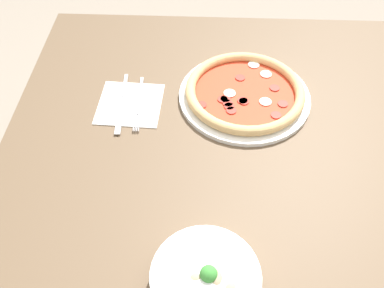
% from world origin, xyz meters
% --- Properties ---
extents(ground_plane, '(8.00, 8.00, 0.00)m').
position_xyz_m(ground_plane, '(0.00, 0.00, 0.00)').
color(ground_plane, gray).
extents(dining_table, '(1.20, 1.09, 0.74)m').
position_xyz_m(dining_table, '(0.00, 0.00, 0.65)').
color(dining_table, brown).
rests_on(dining_table, ground_plane).
extents(pizza, '(0.34, 0.34, 0.04)m').
position_xyz_m(pizza, '(0.01, -0.17, 0.76)').
color(pizza, white).
rests_on(pizza, dining_table).
extents(bowl, '(0.20, 0.20, 0.07)m').
position_xyz_m(bowl, '(0.10, 0.35, 0.77)').
color(bowl, white).
rests_on(bowl, dining_table).
extents(napkin, '(0.17, 0.17, 0.00)m').
position_xyz_m(napkin, '(0.31, -0.13, 0.74)').
color(napkin, white).
rests_on(napkin, dining_table).
extents(fork, '(0.02, 0.20, 0.00)m').
position_xyz_m(fork, '(0.28, -0.13, 0.75)').
color(fork, silver).
rests_on(fork, napkin).
extents(knife, '(0.02, 0.22, 0.01)m').
position_xyz_m(knife, '(0.33, -0.14, 0.75)').
color(knife, silver).
rests_on(knife, napkin).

